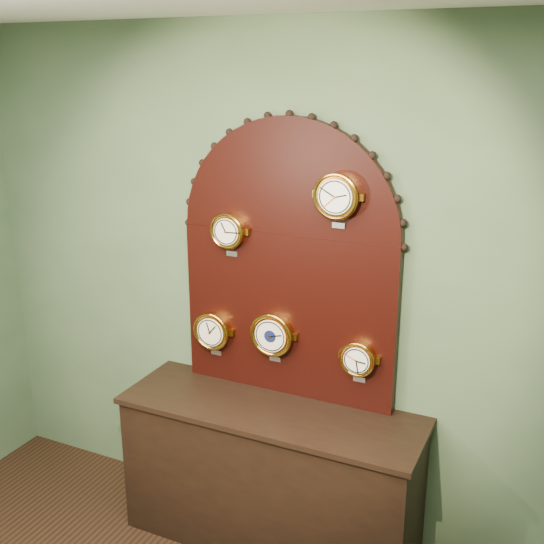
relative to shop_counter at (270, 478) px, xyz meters
The scene contains 8 objects.
wall_back 1.04m from the shop_counter, 90.00° to the left, with size 4.00×4.00×0.00m, color #445B3E.
shop_counter is the anchor object (origin of this frame).
display_board 1.25m from the shop_counter, 90.00° to the left, with size 1.26×0.06×1.53m.
roman_clock 1.37m from the shop_counter, 154.02° to the left, with size 0.19×0.08×0.25m.
arabic_clock 1.60m from the shop_counter, 28.40° to the left, with size 0.23×0.08×0.28m.
hygrometer 0.87m from the shop_counter, 160.39° to the left, with size 0.22×0.08×0.27m.
barometer 0.80m from the shop_counter, 111.23° to the left, with size 0.24×0.08×0.29m.
tide_clock 0.86m from the shop_counter, 20.04° to the left, with size 0.19×0.08×0.24m.
Camera 1 is at (1.34, -0.60, 2.57)m, focal length 43.88 mm.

